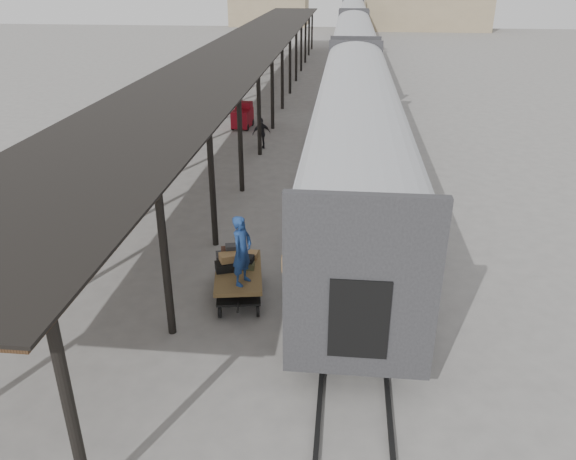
# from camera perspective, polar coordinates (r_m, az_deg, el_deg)

# --- Properties ---
(ground) EXTENTS (160.00, 160.00, 0.00)m
(ground) POSITION_cam_1_polar(r_m,az_deg,el_deg) (16.01, -4.95, -6.45)
(ground) COLOR slate
(ground) RESTS_ON ground
(train) EXTENTS (3.45, 76.01, 4.01)m
(train) POSITION_cam_1_polar(r_m,az_deg,el_deg) (47.52, 6.68, 18.06)
(train) COLOR silver
(train) RESTS_ON ground
(canopy) EXTENTS (4.90, 64.30, 4.15)m
(canopy) POSITION_cam_1_polar(r_m,az_deg,el_deg) (38.14, -3.65, 18.47)
(canopy) COLOR #422B19
(canopy) RESTS_ON ground
(rails) EXTENTS (1.54, 150.00, 0.12)m
(rails) POSITION_cam_1_polar(r_m,az_deg,el_deg) (48.11, 6.53, 14.98)
(rails) COLOR black
(rails) RESTS_ON ground
(building_far) EXTENTS (18.00, 10.00, 8.00)m
(building_far) POSITION_cam_1_polar(r_m,az_deg,el_deg) (92.18, 13.86, 21.69)
(building_far) COLOR tan
(building_far) RESTS_ON ground
(building_left) EXTENTS (12.00, 8.00, 6.00)m
(building_left) POSITION_cam_1_polar(r_m,az_deg,el_deg) (96.39, -1.89, 21.86)
(building_left) COLOR tan
(building_left) RESTS_ON ground
(baggage_cart) EXTENTS (1.64, 2.58, 0.86)m
(baggage_cart) POSITION_cam_1_polar(r_m,az_deg,el_deg) (15.52, -5.04, -4.77)
(baggage_cart) COLOR brown
(baggage_cart) RESTS_ON ground
(suitcase_stack) EXTENTS (1.20, 1.26, 0.56)m
(suitcase_stack) POSITION_cam_1_polar(r_m,az_deg,el_deg) (15.64, -5.54, -2.86)
(suitcase_stack) COLOR #313234
(suitcase_stack) RESTS_ON baggage_cart
(luggage_tug) EXTENTS (1.11, 1.67, 1.40)m
(luggage_tug) POSITION_cam_1_polar(r_m,az_deg,el_deg) (32.87, -4.64, 11.42)
(luggage_tug) COLOR maroon
(luggage_tug) RESTS_ON ground
(porter) EXTENTS (0.67, 0.81, 1.89)m
(porter) POSITION_cam_1_polar(r_m,az_deg,el_deg) (14.37, -4.70, -2.10)
(porter) COLOR navy
(porter) RESTS_ON baggage_cart
(pedestrian) EXTENTS (1.00, 0.71, 1.58)m
(pedestrian) POSITION_cam_1_polar(r_m,az_deg,el_deg) (28.75, -2.72, 9.79)
(pedestrian) COLOR black
(pedestrian) RESTS_ON ground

